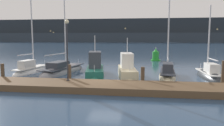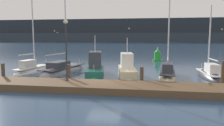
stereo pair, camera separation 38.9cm
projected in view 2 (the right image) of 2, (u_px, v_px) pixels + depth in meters
The scene contains 15 objects.
ground_plane at pixel (104, 85), 16.52m from camera, with size 400.00×400.00×0.00m, color navy.
dock at pixel (100, 87), 14.98m from camera, with size 25.72×2.80×0.45m, color brown.
mooring_pile_0 at pixel (3, 72), 17.85m from camera, with size 0.28×0.28×1.46m, color #4C3D2D.
mooring_pile_1 at pixel (69, 74), 16.97m from camera, with size 0.28×0.28×1.49m, color #4C3D2D.
mooring_pile_2 at pixel (142, 76), 16.10m from camera, with size 0.28×0.28×1.41m, color #4C3D2D.
mooring_pile_3 at pixel (223, 75), 15.19m from camera, with size 0.28×0.28×1.96m, color #4C3D2D.
sailboat_berth_1 at pixel (32, 71), 22.25m from camera, with size 2.09×5.51×8.26m.
sailboat_berth_2 at pixel (63, 71), 22.43m from camera, with size 3.50×7.62×10.75m.
motorboat_berth_3 at pixel (95, 71), 20.67m from camera, with size 2.66×5.70×4.37m.
motorboat_berth_4 at pixel (127, 73), 19.70m from camera, with size 2.33×5.35×4.12m.
sailboat_berth_5 at pixel (167, 76), 19.36m from camera, with size 2.03×6.57×8.98m.
sailboat_berth_6 at pixel (209, 77), 18.96m from camera, with size 1.55×5.27×7.12m.
channel_buoy at pixel (157, 56), 32.74m from camera, with size 1.44×1.44×1.99m.
dock_lamppost at pixel (66, 40), 15.60m from camera, with size 0.32×0.32×4.39m.
hillside_backdrop at pixel (137, 31), 142.84m from camera, with size 240.00×23.00×14.76m.
Camera 2 is at (3.14, -15.90, 3.65)m, focal length 35.00 mm.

